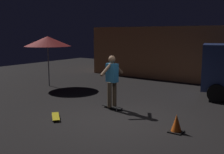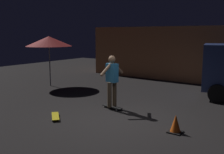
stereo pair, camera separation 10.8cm
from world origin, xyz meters
name	(u,v)px [view 1 (the left image)]	position (x,y,z in m)	size (l,w,h in m)	color
ground_plane	(120,120)	(0.00, 0.00, 0.00)	(28.00, 28.00, 0.00)	black
low_building	(205,52)	(-0.29, 8.88, 1.39)	(12.19, 4.24, 2.79)	#C67A47
patio_umbrella	(48,41)	(-5.48, 2.30, 2.07)	(2.10, 2.10, 2.30)	slate
skateboard_ridden	(112,107)	(-0.87, 0.86, 0.06)	(0.80, 0.34, 0.07)	black
skateboard_spare	(56,116)	(-1.63, -0.91, 0.06)	(0.72, 0.66, 0.07)	gold
skater	(112,77)	(-0.87, 0.86, 1.04)	(0.41, 0.98, 1.67)	brown
traffic_cone	(176,124)	(1.66, 0.06, 0.21)	(0.34, 0.34, 0.46)	black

